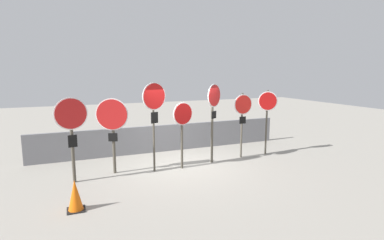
{
  "coord_description": "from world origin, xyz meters",
  "views": [
    {
      "loc": [
        -3.26,
        -8.74,
        3.03
      ],
      "look_at": [
        0.31,
        0.0,
        1.49
      ],
      "focal_mm": 28.0,
      "sensor_mm": 36.0,
      "label": 1
    }
  ],
  "objects_px": {
    "traffic_cone_0": "(75,195)",
    "stop_sign_5": "(243,111)",
    "stop_sign_3": "(183,122)",
    "stop_sign_0": "(71,124)",
    "stop_sign_4": "(213,108)",
    "stop_sign_1": "(112,122)",
    "stop_sign_2": "(154,106)",
    "stop_sign_6": "(267,108)"
  },
  "relations": [
    {
      "from": "stop_sign_1",
      "to": "stop_sign_4",
      "type": "height_order",
      "value": "stop_sign_4"
    },
    {
      "from": "stop_sign_4",
      "to": "stop_sign_6",
      "type": "bearing_deg",
      "value": -28.61
    },
    {
      "from": "stop_sign_5",
      "to": "stop_sign_2",
      "type": "bearing_deg",
      "value": -175.04
    },
    {
      "from": "stop_sign_0",
      "to": "stop_sign_6",
      "type": "height_order",
      "value": "stop_sign_6"
    },
    {
      "from": "stop_sign_4",
      "to": "stop_sign_1",
      "type": "bearing_deg",
      "value": 144.83
    },
    {
      "from": "stop_sign_3",
      "to": "stop_sign_6",
      "type": "bearing_deg",
      "value": -9.39
    },
    {
      "from": "stop_sign_1",
      "to": "stop_sign_3",
      "type": "relative_size",
      "value": 1.08
    },
    {
      "from": "stop_sign_1",
      "to": "stop_sign_2",
      "type": "xyz_separation_m",
      "value": [
        1.18,
        -0.29,
        0.46
      ]
    },
    {
      "from": "stop_sign_1",
      "to": "stop_sign_0",
      "type": "bearing_deg",
      "value": -142.76
    },
    {
      "from": "stop_sign_6",
      "to": "stop_sign_5",
      "type": "bearing_deg",
      "value": -157.02
    },
    {
      "from": "stop_sign_1",
      "to": "stop_sign_5",
      "type": "relative_size",
      "value": 0.99
    },
    {
      "from": "stop_sign_0",
      "to": "stop_sign_3",
      "type": "distance_m",
      "value": 3.18
    },
    {
      "from": "stop_sign_2",
      "to": "stop_sign_5",
      "type": "relative_size",
      "value": 1.19
    },
    {
      "from": "stop_sign_0",
      "to": "stop_sign_5",
      "type": "relative_size",
      "value": 1.03
    },
    {
      "from": "stop_sign_1",
      "to": "stop_sign_4",
      "type": "distance_m",
      "value": 3.23
    },
    {
      "from": "stop_sign_6",
      "to": "traffic_cone_0",
      "type": "height_order",
      "value": "stop_sign_6"
    },
    {
      "from": "traffic_cone_0",
      "to": "stop_sign_6",
      "type": "bearing_deg",
      "value": 18.31
    },
    {
      "from": "stop_sign_1",
      "to": "traffic_cone_0",
      "type": "height_order",
      "value": "stop_sign_1"
    },
    {
      "from": "stop_sign_2",
      "to": "traffic_cone_0",
      "type": "relative_size",
      "value": 3.84
    },
    {
      "from": "stop_sign_2",
      "to": "stop_sign_4",
      "type": "xyz_separation_m",
      "value": [
        2.03,
        0.17,
        -0.18
      ]
    },
    {
      "from": "stop_sign_3",
      "to": "stop_sign_2",
      "type": "bearing_deg",
      "value": 161.9
    },
    {
      "from": "stop_sign_3",
      "to": "stop_sign_5",
      "type": "xyz_separation_m",
      "value": [
        2.35,
        0.35,
        0.17
      ]
    },
    {
      "from": "stop_sign_1",
      "to": "stop_sign_2",
      "type": "distance_m",
      "value": 1.3
    },
    {
      "from": "traffic_cone_0",
      "to": "stop_sign_5",
      "type": "bearing_deg",
      "value": 21.2
    },
    {
      "from": "stop_sign_0",
      "to": "stop_sign_2",
      "type": "distance_m",
      "value": 2.33
    },
    {
      "from": "stop_sign_1",
      "to": "stop_sign_4",
      "type": "xyz_separation_m",
      "value": [
        3.21,
        -0.12,
        0.28
      ]
    },
    {
      "from": "stop_sign_0",
      "to": "stop_sign_1",
      "type": "bearing_deg",
      "value": 6.3
    },
    {
      "from": "stop_sign_2",
      "to": "stop_sign_5",
      "type": "distance_m",
      "value": 3.27
    },
    {
      "from": "stop_sign_5",
      "to": "stop_sign_0",
      "type": "bearing_deg",
      "value": -176.74
    },
    {
      "from": "stop_sign_4",
      "to": "stop_sign_5",
      "type": "bearing_deg",
      "value": -26.26
    },
    {
      "from": "stop_sign_2",
      "to": "stop_sign_3",
      "type": "bearing_deg",
      "value": -23.29
    },
    {
      "from": "stop_sign_5",
      "to": "stop_sign_1",
      "type": "bearing_deg",
      "value": 179.69
    },
    {
      "from": "traffic_cone_0",
      "to": "stop_sign_1",
      "type": "bearing_deg",
      "value": 62.17
    },
    {
      "from": "stop_sign_0",
      "to": "stop_sign_3",
      "type": "xyz_separation_m",
      "value": [
        3.17,
        0.02,
        -0.14
      ]
    },
    {
      "from": "stop_sign_0",
      "to": "stop_sign_4",
      "type": "distance_m",
      "value": 4.34
    },
    {
      "from": "stop_sign_3",
      "to": "stop_sign_0",
      "type": "bearing_deg",
      "value": 164.63
    },
    {
      "from": "stop_sign_5",
      "to": "stop_sign_6",
      "type": "distance_m",
      "value": 1.05
    },
    {
      "from": "stop_sign_3",
      "to": "stop_sign_6",
      "type": "relative_size",
      "value": 0.89
    },
    {
      "from": "stop_sign_3",
      "to": "stop_sign_5",
      "type": "bearing_deg",
      "value": -7.32
    },
    {
      "from": "stop_sign_3",
      "to": "stop_sign_5",
      "type": "height_order",
      "value": "stop_sign_5"
    },
    {
      "from": "stop_sign_2",
      "to": "traffic_cone_0",
      "type": "bearing_deg",
      "value": -162.36
    },
    {
      "from": "stop_sign_4",
      "to": "stop_sign_6",
      "type": "height_order",
      "value": "stop_sign_4"
    }
  ]
}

